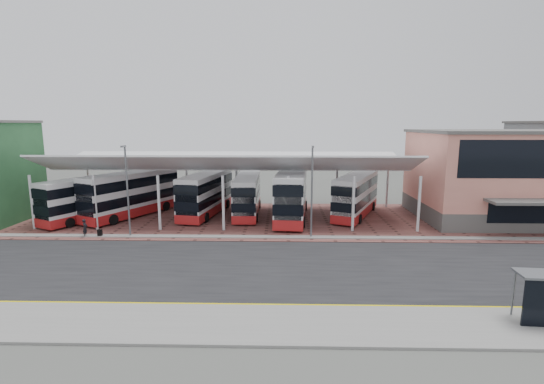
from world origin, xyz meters
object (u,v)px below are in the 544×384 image
(bus_2, at_px, (206,194))
(bus_4, at_px, (292,195))
(bus_5, at_px, (356,196))
(pedestrian, at_px, (85,228))
(bus_1, at_px, (132,194))
(bus_0, at_px, (91,198))
(terminal, at_px, (509,175))
(bus_3, at_px, (247,195))

(bus_2, distance_m, bus_4, 9.42)
(bus_5, bearing_deg, pedestrian, -137.34)
(bus_1, distance_m, bus_4, 17.13)
(bus_4, relative_size, pedestrian, 7.83)
(pedestrian, bearing_deg, bus_4, -74.02)
(bus_4, height_order, bus_5, bus_4)
(bus_2, bearing_deg, bus_1, -162.56)
(bus_4, distance_m, pedestrian, 19.86)
(bus_0, distance_m, bus_2, 11.83)
(terminal, relative_size, bus_0, 1.74)
(terminal, distance_m, bus_5, 15.78)
(bus_0, xyz_separation_m, bus_1, (3.73, 1.43, 0.18))
(bus_1, bearing_deg, terminal, 26.59)
(bus_0, relative_size, bus_2, 0.94)
(bus_0, bearing_deg, bus_2, 39.30)
(bus_0, bearing_deg, terminal, 29.01)
(bus_0, distance_m, bus_4, 20.88)
(terminal, xyz_separation_m, bus_5, (-15.58, 0.78, -2.40))
(bus_1, bearing_deg, bus_3, 31.22)
(bus_3, xyz_separation_m, pedestrian, (-13.55, -8.90, -1.33))
(terminal, bearing_deg, bus_3, 177.88)
(terminal, bearing_deg, bus_5, 177.12)
(bus_1, xyz_separation_m, bus_2, (7.83, 1.06, -0.10))
(bus_1, xyz_separation_m, bus_4, (17.12, -0.49, 0.12))
(bus_1, distance_m, pedestrian, 8.15)
(bus_0, distance_m, bus_5, 27.89)
(bus_2, height_order, bus_5, bus_2)
(terminal, relative_size, bus_4, 1.50)
(bus_0, relative_size, pedestrian, 6.75)
(bus_3, bearing_deg, bus_2, 178.39)
(terminal, relative_size, bus_2, 1.63)
(pedestrian, bearing_deg, bus_0, 15.11)
(bus_1, height_order, pedestrian, bus_1)
(terminal, bearing_deg, bus_1, 179.97)
(bus_0, height_order, pedestrian, bus_0)
(bus_0, xyz_separation_m, bus_5, (27.80, 2.19, 0.02))
(bus_3, bearing_deg, pedestrian, -147.45)
(bus_3, height_order, pedestrian, bus_3)
(terminal, xyz_separation_m, bus_2, (-31.82, 1.08, -2.34))
(bus_3, bearing_deg, terminal, -2.85)
(terminal, bearing_deg, bus_2, 178.05)
(bus_1, xyz_separation_m, bus_5, (24.07, 0.76, -0.16))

